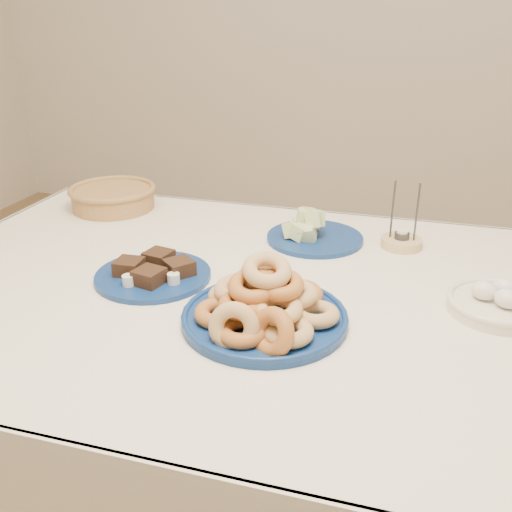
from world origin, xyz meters
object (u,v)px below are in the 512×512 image
at_px(dining_table, 262,329).
at_px(wicker_basket, 113,196).
at_px(donut_platter, 264,307).
at_px(candle_holder, 401,241).
at_px(melon_plate, 311,232).
at_px(egg_bowl, 497,303).
at_px(brownie_plate, 153,273).

height_order(dining_table, wicker_basket, wicker_basket).
distance_m(dining_table, donut_platter, 0.21).
bearing_deg(candle_holder, dining_table, -130.82).
relative_size(donut_platter, candle_holder, 2.07).
xyz_separation_m(dining_table, melon_plate, (0.05, 0.31, 0.13)).
bearing_deg(dining_table, egg_bowl, 3.53).
height_order(candle_holder, egg_bowl, candle_holder).
bearing_deg(melon_plate, dining_table, -98.73).
relative_size(donut_platter, wicker_basket, 1.10).
xyz_separation_m(dining_table, brownie_plate, (-0.25, -0.02, 0.12)).
height_order(dining_table, egg_bowl, egg_bowl).
distance_m(donut_platter, candle_holder, 0.53).
bearing_deg(melon_plate, donut_platter, -90.30).
xyz_separation_m(wicker_basket, candle_holder, (0.87, -0.07, -0.02)).
distance_m(donut_platter, wicker_basket, 0.84).
bearing_deg(candle_holder, melon_plate, -175.74).
relative_size(wicker_basket, egg_bowl, 1.30).
bearing_deg(egg_bowl, candle_holder, 124.56).
xyz_separation_m(wicker_basket, egg_bowl, (1.08, -0.37, -0.02)).
distance_m(brownie_plate, candle_holder, 0.64).
bearing_deg(wicker_basket, dining_table, -34.04).
height_order(dining_table, donut_platter, donut_platter).
bearing_deg(donut_platter, dining_table, 106.96).
bearing_deg(dining_table, brownie_plate, -175.06).
relative_size(brownie_plate, wicker_basket, 1.03).
distance_m(dining_table, melon_plate, 0.34).
xyz_separation_m(brownie_plate, candle_holder, (0.54, 0.35, 0.00)).
height_order(donut_platter, wicker_basket, donut_platter).
bearing_deg(egg_bowl, melon_plate, 147.55).
xyz_separation_m(melon_plate, candle_holder, (0.24, 0.02, -0.01)).
bearing_deg(egg_bowl, wicker_basket, 161.15).
bearing_deg(melon_plate, egg_bowl, -32.45).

